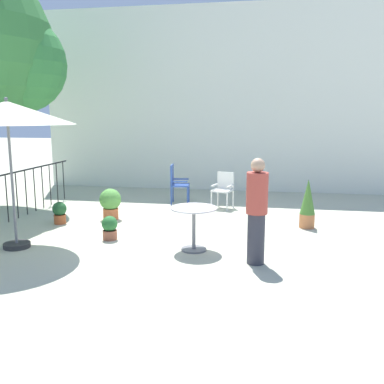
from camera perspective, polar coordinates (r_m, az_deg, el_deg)
The scene contains 12 objects.
ground_plane at distance 8.33m, azimuth -0.22°, elevation -5.15°, with size 60.00×60.00×0.00m, color #B6B69C.
villa_facade at distance 12.76m, azimuth 3.70°, elevation 12.09°, with size 10.52×0.30×5.26m, color white.
terrace_railing at distance 9.63m, azimuth -23.37°, elevation 0.24°, with size 0.03×5.39×1.01m.
patio_umbrella_0 at distance 7.57m, azimuth -23.28°, elevation 9.45°, with size 2.16×2.16×2.48m.
cafe_table_0 at distance 7.04m, azimuth 0.24°, elevation -3.78°, with size 0.76×0.76×0.72m.
patio_chair_0 at distance 10.29m, azimuth 4.21°, elevation 0.61°, with size 0.54×0.53×0.85m.
patio_chair_1 at distance 10.75m, azimuth -2.04°, elevation 1.41°, with size 0.49×0.51×0.98m.
potted_plant_0 at distance 9.31m, azimuth -10.75°, elevation -1.36°, with size 0.46×0.46×0.66m.
potted_plant_1 at distance 8.75m, azimuth 15.06°, elevation -1.50°, with size 0.30×0.30×0.98m.
potted_plant_2 at distance 9.22m, azimuth -17.12°, elevation -2.54°, with size 0.29×0.29×0.45m.
potted_plant_3 at distance 7.85m, azimuth -10.84°, elevation -4.63°, with size 0.28×0.28×0.43m.
standing_person at distance 6.42m, azimuth 8.56°, elevation -2.43°, with size 0.43×0.43×1.59m.
Camera 1 is at (1.44, -7.90, 2.21)m, focal length 40.30 mm.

